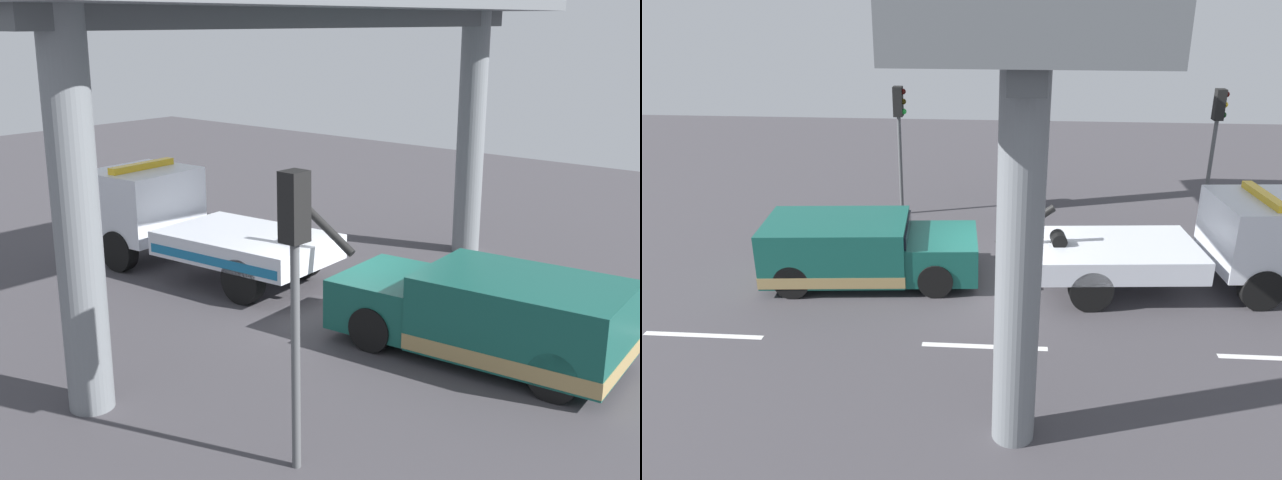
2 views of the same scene
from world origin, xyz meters
The scene contains 7 objects.
ground_plane centered at (0.00, 0.00, -0.05)m, with size 60.00×40.00×0.10m, color #423F44.
lane_stripe_mid centered at (0.00, -2.98, 0.00)m, with size 2.60×0.16×0.01m, color silver.
lane_stripe_east centered at (6.00, -2.98, 0.00)m, with size 2.60×0.16×0.01m, color silver.
tow_truck_white centered at (4.93, 0.07, 1.20)m, with size 7.33×2.89×2.46m.
towed_van_green centered at (-3.20, -0.01, 0.78)m, with size 5.36×2.61×1.58m.
overpass_structure centered at (0.58, 0.00, 6.00)m, with size 3.60×13.37×6.85m.
traffic_light_near centered at (-2.98, 4.89, 2.97)m, with size 0.39×0.32×4.06m.
Camera 1 is at (-9.34, 11.86, 5.82)m, focal length 44.14 mm.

